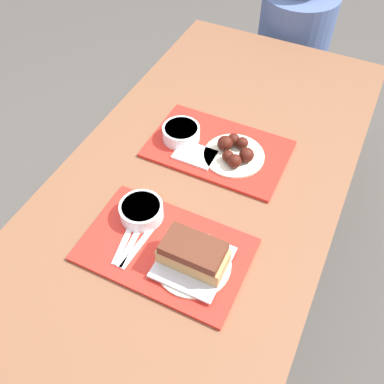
{
  "coord_description": "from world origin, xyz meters",
  "views": [
    {
      "loc": [
        0.36,
        -0.75,
        1.78
      ],
      "look_at": [
        0.02,
        -0.03,
        0.81
      ],
      "focal_mm": 40.0,
      "sensor_mm": 36.0,
      "label": 1
    }
  ],
  "objects_px": {
    "tray_near": "(165,250)",
    "brisket_sandwich_plate": "(193,257)",
    "person_seated_across": "(295,33)",
    "bowl_coleslaw_near": "(141,210)",
    "wings_plate_far": "(234,152)",
    "tray_far": "(219,149)",
    "bowl_coleslaw_far": "(181,132)"
  },
  "relations": [
    {
      "from": "bowl_coleslaw_far",
      "to": "wings_plate_far",
      "type": "bearing_deg",
      "value": -0.56
    },
    {
      "from": "person_seated_across",
      "to": "tray_near",
      "type": "bearing_deg",
      "value": -88.3
    },
    {
      "from": "brisket_sandwich_plate",
      "to": "bowl_coleslaw_far",
      "type": "bearing_deg",
      "value": 120.36
    },
    {
      "from": "tray_near",
      "to": "wings_plate_far",
      "type": "height_order",
      "value": "wings_plate_far"
    },
    {
      "from": "tray_near",
      "to": "person_seated_across",
      "type": "bearing_deg",
      "value": 91.7
    },
    {
      "from": "bowl_coleslaw_near",
      "to": "wings_plate_far",
      "type": "bearing_deg",
      "value": 66.48
    },
    {
      "from": "tray_near",
      "to": "wings_plate_far",
      "type": "xyz_separation_m",
      "value": [
        0.04,
        0.41,
        0.03
      ]
    },
    {
      "from": "tray_near",
      "to": "brisket_sandwich_plate",
      "type": "xyz_separation_m",
      "value": [
        0.09,
        -0.01,
        0.04
      ]
    },
    {
      "from": "brisket_sandwich_plate",
      "to": "wings_plate_far",
      "type": "bearing_deg",
      "value": 97.39
    },
    {
      "from": "brisket_sandwich_plate",
      "to": "person_seated_across",
      "type": "height_order",
      "value": "person_seated_across"
    },
    {
      "from": "tray_near",
      "to": "brisket_sandwich_plate",
      "type": "distance_m",
      "value": 0.1
    },
    {
      "from": "brisket_sandwich_plate",
      "to": "bowl_coleslaw_far",
      "type": "height_order",
      "value": "brisket_sandwich_plate"
    },
    {
      "from": "tray_far",
      "to": "tray_near",
      "type": "bearing_deg",
      "value": -87.1
    },
    {
      "from": "tray_far",
      "to": "brisket_sandwich_plate",
      "type": "relative_size",
      "value": 2.23
    },
    {
      "from": "tray_far",
      "to": "bowl_coleslaw_near",
      "type": "relative_size",
      "value": 3.62
    },
    {
      "from": "wings_plate_far",
      "to": "person_seated_across",
      "type": "xyz_separation_m",
      "value": [
        -0.08,
        0.98,
        -0.11
      ]
    },
    {
      "from": "tray_near",
      "to": "person_seated_across",
      "type": "xyz_separation_m",
      "value": [
        -0.04,
        1.38,
        -0.08
      ]
    },
    {
      "from": "tray_near",
      "to": "person_seated_across",
      "type": "distance_m",
      "value": 1.39
    },
    {
      "from": "brisket_sandwich_plate",
      "to": "bowl_coleslaw_far",
      "type": "relative_size",
      "value": 1.62
    },
    {
      "from": "tray_far",
      "to": "brisket_sandwich_plate",
      "type": "xyz_separation_m",
      "value": [
        0.11,
        -0.43,
        0.04
      ]
    },
    {
      "from": "tray_near",
      "to": "tray_far",
      "type": "bearing_deg",
      "value": 92.9
    },
    {
      "from": "tray_far",
      "to": "bowl_coleslaw_far",
      "type": "relative_size",
      "value": 3.62
    },
    {
      "from": "bowl_coleslaw_near",
      "to": "brisket_sandwich_plate",
      "type": "distance_m",
      "value": 0.22
    },
    {
      "from": "wings_plate_far",
      "to": "person_seated_across",
      "type": "relative_size",
      "value": 0.29
    },
    {
      "from": "tray_near",
      "to": "wings_plate_far",
      "type": "distance_m",
      "value": 0.41
    },
    {
      "from": "tray_near",
      "to": "bowl_coleslaw_near",
      "type": "relative_size",
      "value": 3.62
    },
    {
      "from": "brisket_sandwich_plate",
      "to": "wings_plate_far",
      "type": "distance_m",
      "value": 0.42
    },
    {
      "from": "bowl_coleslaw_near",
      "to": "bowl_coleslaw_far",
      "type": "distance_m",
      "value": 0.34
    },
    {
      "from": "brisket_sandwich_plate",
      "to": "person_seated_across",
      "type": "distance_m",
      "value": 1.41
    },
    {
      "from": "tray_near",
      "to": "brisket_sandwich_plate",
      "type": "bearing_deg",
      "value": -7.33
    },
    {
      "from": "tray_near",
      "to": "bowl_coleslaw_near",
      "type": "height_order",
      "value": "bowl_coleslaw_near"
    },
    {
      "from": "tray_far",
      "to": "person_seated_across",
      "type": "xyz_separation_m",
      "value": [
        -0.02,
        0.96,
        -0.08
      ]
    }
  ]
}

